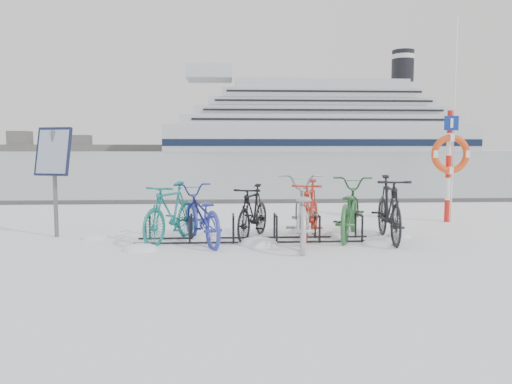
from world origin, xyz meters
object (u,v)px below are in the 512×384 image
(info_board, at_px, (54,158))
(cruise_ferry, at_px, (318,124))
(lifebuoy_station, at_px, (450,154))
(bike_rack, at_px, (254,230))

(info_board, bearing_deg, cruise_ferry, 96.62)
(info_board, height_order, lifebuoy_station, lifebuoy_station)
(bike_rack, height_order, lifebuoy_station, lifebuoy_station)
(info_board, xyz_separation_m, lifebuoy_station, (7.74, 1.37, 0.04))
(info_board, bearing_deg, lifebuoy_station, 27.89)
(lifebuoy_station, bearing_deg, cruise_ferry, 80.66)
(bike_rack, xyz_separation_m, lifebuoy_station, (4.24, 1.92, 1.27))
(bike_rack, bearing_deg, info_board, 171.07)
(lifebuoy_station, height_order, cruise_ferry, cruise_ferry)
(bike_rack, distance_m, lifebuoy_station, 4.82)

